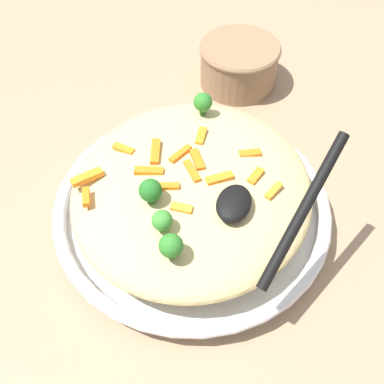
{
  "coord_description": "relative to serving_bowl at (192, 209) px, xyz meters",
  "views": [
    {
      "loc": [
        0.36,
        0.12,
        0.53
      ],
      "look_at": [
        0.0,
        0.0,
        0.06
      ],
      "focal_mm": 44.33,
      "sensor_mm": 36.0,
      "label": 1
    }
  ],
  "objects": [
    {
      "name": "broccoli_floret_3",
      "position": [
        -0.12,
        -0.02,
        0.09
      ],
      "size": [
        0.03,
        0.03,
        0.03
      ],
      "color": "#296820",
      "rests_on": "pasta_mound"
    },
    {
      "name": "carrot_piece_10",
      "position": [
        -0.02,
        -0.05,
        0.08
      ],
      "size": [
        0.04,
        0.02,
        0.01
      ],
      "primitive_type": "cube",
      "rotation": [
        0.0,
        0.0,
        0.3
      ],
      "color": "orange",
      "rests_on": "pasta_mound"
    },
    {
      "name": "serving_bowl",
      "position": [
        0.0,
        0.0,
        0.0
      ],
      "size": [
        0.37,
        0.37,
        0.04
      ],
      "color": "silver",
      "rests_on": "ground_plane"
    },
    {
      "name": "carrot_piece_3",
      "position": [
        0.05,
        -0.12,
        0.07
      ],
      "size": [
        0.04,
        0.03,
        0.01
      ],
      "primitive_type": "cube",
      "rotation": [
        0.0,
        0.0,
        5.58
      ],
      "color": "orange",
      "rests_on": "pasta_mound"
    },
    {
      "name": "carrot_piece_9",
      "position": [
        -0.01,
        -0.1,
        0.07
      ],
      "size": [
        0.01,
        0.03,
        0.01
      ],
      "primitive_type": "cube",
      "rotation": [
        0.0,
        0.0,
        1.41
      ],
      "color": "orange",
      "rests_on": "pasta_mound"
    },
    {
      "name": "broccoli_floret_1",
      "position": [
        0.09,
        -0.01,
        0.09
      ],
      "size": [
        0.02,
        0.02,
        0.03
      ],
      "color": "#377928",
      "rests_on": "pasta_mound"
    },
    {
      "name": "carrot_piece_6",
      "position": [
        0.06,
        0.01,
        0.07
      ],
      "size": [
        0.01,
        0.03,
        0.01
      ],
      "primitive_type": "cube",
      "rotation": [
        0.0,
        0.0,
        4.77
      ],
      "color": "orange",
      "rests_on": "pasta_mound"
    },
    {
      "name": "companion_bowl",
      "position": [
        -0.31,
        -0.02,
        0.02
      ],
      "size": [
        0.14,
        0.14,
        0.08
      ],
      "color": "#8C6B4C",
      "rests_on": "ground_plane"
    },
    {
      "name": "carrot_piece_13",
      "position": [
        0.0,
        0.04,
        0.08
      ],
      "size": [
        0.03,
        0.03,
        0.01
      ],
      "primitive_type": "cube",
      "rotation": [
        0.0,
        0.0,
        2.24
      ],
      "color": "orange",
      "rests_on": "pasta_mound"
    },
    {
      "name": "carrot_piece_11",
      "position": [
        0.02,
        -0.05,
        0.07
      ],
      "size": [
        0.02,
        0.04,
        0.01
      ],
      "primitive_type": "cube",
      "rotation": [
        0.0,
        0.0,
        4.97
      ],
      "color": "orange",
      "rests_on": "pasta_mound"
    },
    {
      "name": "carrot_piece_7",
      "position": [
        -0.02,
        0.08,
        0.07
      ],
      "size": [
        0.03,
        0.02,
        0.01
      ],
      "primitive_type": "cube",
      "rotation": [
        0.0,
        0.0,
        6.01
      ],
      "color": "orange",
      "rests_on": "pasta_mound"
    },
    {
      "name": "carrot_piece_4",
      "position": [
        0.0,
        0.0,
        0.08
      ],
      "size": [
        0.03,
        0.03,
        0.01
      ],
      "primitive_type": "cube",
      "rotation": [
        0.0,
        0.0,
        3.87
      ],
      "color": "orange",
      "rests_on": "pasta_mound"
    },
    {
      "name": "carrot_piece_5",
      "position": [
        -0.06,
        -0.01,
        0.07
      ],
      "size": [
        0.03,
        0.01,
        0.01
      ],
      "primitive_type": "cube",
      "rotation": [
        0.0,
        0.0,
        3.26
      ],
      "color": "orange",
      "rests_on": "pasta_mound"
    },
    {
      "name": "broccoli_floret_2",
      "position": [
        0.06,
        -0.03,
        0.09
      ],
      "size": [
        0.03,
        0.03,
        0.04
      ],
      "color": "#205B1C",
      "rests_on": "pasta_mound"
    },
    {
      "name": "carrot_piece_12",
      "position": [
        -0.02,
        0.0,
        0.08
      ],
      "size": [
        0.03,
        0.03,
        0.01
      ],
      "primitive_type": "cube",
      "rotation": [
        0.0,
        0.0,
        0.61
      ],
      "color": "orange",
      "rests_on": "pasta_mound"
    },
    {
      "name": "carrot_piece_2",
      "position": [
        -0.02,
        -0.02,
        0.08
      ],
      "size": [
        0.04,
        0.02,
        0.01
      ],
      "primitive_type": "cube",
      "rotation": [
        0.0,
        0.0,
        2.72
      ],
      "color": "orange",
      "rests_on": "pasta_mound"
    },
    {
      "name": "carrot_piece_14",
      "position": [
        -0.01,
        0.1,
        0.07
      ],
      "size": [
        0.03,
        0.02,
        0.01
      ],
      "primitive_type": "cube",
      "rotation": [
        0.0,
        0.0,
        5.91
      ],
      "color": "orange",
      "rests_on": "pasta_mound"
    },
    {
      "name": "pasta_mound",
      "position": [
        0.0,
        0.0,
        0.04
      ],
      "size": [
        0.32,
        0.31,
        0.07
      ],
      "primitive_type": "ellipsoid",
      "color": "#D1BA7A",
      "rests_on": "serving_bowl"
    },
    {
      "name": "broccoli_floret_0",
      "position": [
        0.12,
        0.02,
        0.09
      ],
      "size": [
        0.03,
        0.03,
        0.03
      ],
      "color": "#296820",
      "rests_on": "pasta_mound"
    },
    {
      "name": "carrot_piece_1",
      "position": [
        0.03,
        -0.02,
        0.08
      ],
      "size": [
        0.02,
        0.03,
        0.01
      ],
      "primitive_type": "cube",
      "rotation": [
        0.0,
        0.0,
        1.9
      ],
      "color": "orange",
      "rests_on": "pasta_mound"
    },
    {
      "name": "carrot_piece_8",
      "position": [
        -0.06,
        0.06,
        0.07
      ],
      "size": [
        0.02,
        0.03,
        0.01
      ],
      "primitive_type": "cube",
      "rotation": [
        0.0,
        0.0,
        5.18
      ],
      "color": "orange",
      "rests_on": "pasta_mound"
    },
    {
      "name": "carrot_piece_0",
      "position": [
        0.07,
        -0.11,
        0.07
      ],
      "size": [
        0.03,
        0.02,
        0.01
      ],
      "primitive_type": "cube",
      "rotation": [
        0.0,
        0.0,
        0.48
      ],
      "color": "orange",
      "rests_on": "pasta_mound"
    },
    {
      "name": "ground_plane",
      "position": [
        0.0,
        0.0,
        -0.02
      ],
      "size": [
        2.4,
        2.4,
        0.0
      ],
      "primitive_type": "plane",
      "color": "#9E7F60"
    },
    {
      "name": "serving_spoon",
      "position": [
        0.04,
        0.09,
        0.1
      ],
      "size": [
        0.16,
        0.12,
        0.1
      ],
      "color": "black",
      "rests_on": "pasta_mound"
    }
  ]
}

